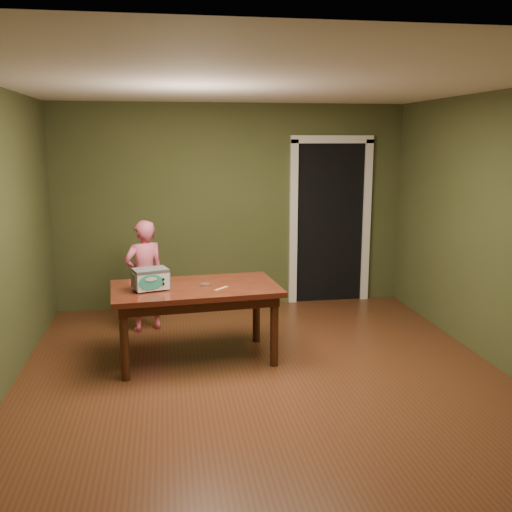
% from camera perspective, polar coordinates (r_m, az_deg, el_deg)
% --- Properties ---
extents(floor, '(5.00, 5.00, 0.00)m').
position_cam_1_polar(floor, '(5.30, 0.94, -12.32)').
color(floor, '#552F18').
rests_on(floor, ground).
extents(room_shell, '(4.52, 5.02, 2.61)m').
position_cam_1_polar(room_shell, '(4.87, 1.01, 6.40)').
color(room_shell, '#434826').
rests_on(room_shell, ground).
extents(doorway, '(1.10, 0.66, 2.25)m').
position_cam_1_polar(doorway, '(7.93, 6.80, 3.57)').
color(doorway, black).
rests_on(doorway, ground).
extents(dining_table, '(1.68, 1.04, 0.75)m').
position_cam_1_polar(dining_table, '(5.60, -6.06, -4.00)').
color(dining_table, '#3E140E').
rests_on(dining_table, floor).
extents(toy_oven, '(0.38, 0.30, 0.20)m').
position_cam_1_polar(toy_oven, '(5.47, -10.50, -2.22)').
color(toy_oven, '#4C4F54').
rests_on(toy_oven, dining_table).
extents(baking_pan, '(0.10, 0.10, 0.02)m').
position_cam_1_polar(baking_pan, '(5.57, -5.08, -2.86)').
color(baking_pan, silver).
rests_on(baking_pan, dining_table).
extents(spatula, '(0.14, 0.15, 0.01)m').
position_cam_1_polar(spatula, '(5.45, -3.50, -3.26)').
color(spatula, '#E2B562').
rests_on(spatula, dining_table).
extents(child, '(0.55, 0.46, 1.27)m').
position_cam_1_polar(child, '(6.56, -11.08, -1.97)').
color(child, '#E15C7B').
rests_on(child, floor).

